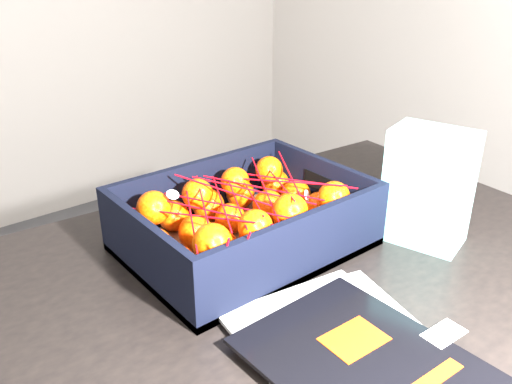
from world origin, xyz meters
TOP-DOWN VIEW (x-y plane):
  - table at (0.04, -0.24)m, footprint 1.26×0.89m
  - magazine_stack at (0.04, -0.40)m, footprint 0.28×0.34m
  - produce_crate at (0.10, -0.11)m, footprint 0.37×0.28m
  - clementine_heap at (0.10, -0.11)m, footprint 0.35×0.26m
  - mesh_net at (0.09, -0.11)m, footprint 0.31×0.25m
  - retail_carton at (0.35, -0.27)m, footprint 0.12×0.15m

SIDE VIEW (x-z plane):
  - table at x=0.04m, z-range 0.28..1.03m
  - magazine_stack at x=0.04m, z-range 0.75..0.77m
  - produce_crate at x=0.10m, z-range 0.73..0.84m
  - clementine_heap at x=0.10m, z-range 0.75..0.85m
  - mesh_net at x=0.09m, z-range 0.80..0.89m
  - retail_carton at x=0.35m, z-range 0.75..0.94m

